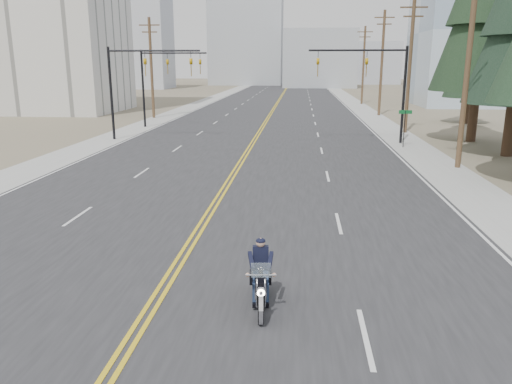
{
  "coord_description": "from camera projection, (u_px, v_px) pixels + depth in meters",
  "views": [
    {
      "loc": [
        3.49,
        -5.78,
        5.74
      ],
      "look_at": [
        2.08,
        10.25,
        1.6
      ],
      "focal_mm": 35.0,
      "sensor_mm": 36.0,
      "label": 1
    }
  ],
  "objects": [
    {
      "name": "haze_bldg_a",
      "position": [
        139.0,
        41.0,
        118.49
      ],
      "size": [
        14.0,
        12.0,
        22.0
      ],
      "primitive_type": "cube",
      "color": "#B7BCC6",
      "rests_on": "ground"
    },
    {
      "name": "utility_pole_e",
      "position": [
        364.0,
        64.0,
        72.35
      ],
      "size": [
        2.2,
        0.3,
        11.0
      ],
      "color": "brown",
      "rests_on": "ground"
    },
    {
      "name": "sidewalk_right",
      "position": [
        355.0,
        104.0,
        73.86
      ],
      "size": [
        3.0,
        200.0,
        0.01
      ],
      "primitive_type": "cube",
      "color": "#A5A5A0",
      "rests_on": "ground"
    },
    {
      "name": "traffic_mast_far",
      "position": [
        160.0,
        74.0,
        45.47
      ],
      "size": [
        6.1,
        0.26,
        7.0
      ],
      "color": "black",
      "rests_on": "ground"
    },
    {
      "name": "haze_bldg_f",
      "position": [
        103.0,
        55.0,
        134.98
      ],
      "size": [
        12.0,
        12.0,
        16.0
      ],
      "primitive_type": "cube",
      "color": "#ADB2B7",
      "rests_on": "ground"
    },
    {
      "name": "utility_pole_c",
      "position": [
        410.0,
        64.0,
        41.47
      ],
      "size": [
        2.2,
        0.3,
        11.0
      ],
      "color": "brown",
      "rests_on": "ground"
    },
    {
      "name": "utility_pole_d",
      "position": [
        382.0,
        62.0,
        55.88
      ],
      "size": [
        2.2,
        0.3,
        11.5
      ],
      "color": "brown",
      "rests_on": "ground"
    },
    {
      "name": "haze_bldg_b",
      "position": [
        319.0,
        59.0,
        125.47
      ],
      "size": [
        18.0,
        14.0,
        14.0
      ],
      "primitive_type": "cube",
      "color": "#ADB2B7",
      "rests_on": "ground"
    },
    {
      "name": "traffic_mast_left",
      "position": [
        136.0,
        75.0,
        37.71
      ],
      "size": [
        7.1,
        0.26,
        7.0
      ],
      "color": "black",
      "rests_on": "ground"
    },
    {
      "name": "utility_pole_b",
      "position": [
        468.0,
        59.0,
        26.94
      ],
      "size": [
        2.2,
        0.3,
        11.5
      ],
      "color": "brown",
      "rests_on": "ground"
    },
    {
      "name": "street_sign",
      "position": [
        405.0,
        122.0,
        34.88
      ],
      "size": [
        0.9,
        0.06,
        2.62
      ],
      "color": "black",
      "rests_on": "ground"
    },
    {
      "name": "road",
      "position": [
        277.0,
        103.0,
        74.84
      ],
      "size": [
        20.0,
        200.0,
        0.01
      ],
      "primitive_type": "cube",
      "color": "#303033",
      "rests_on": "ground"
    },
    {
      "name": "haze_bldg_d",
      "position": [
        247.0,
        37.0,
        140.15
      ],
      "size": [
        20.0,
        15.0,
        26.0
      ],
      "primitive_type": "cube",
      "color": "#ADB2B7",
      "rests_on": "ground"
    },
    {
      "name": "conifer_far",
      "position": [
        472.0,
        47.0,
        47.92
      ],
      "size": [
        4.78,
        4.78,
        12.79
      ],
      "rotation": [
        0.0,
        0.0,
        -0.3
      ],
      "color": "#382619",
      "rests_on": "ground"
    },
    {
      "name": "glass_building",
      "position": [
        507.0,
        33.0,
        69.63
      ],
      "size": [
        24.0,
        16.0,
        20.0
      ],
      "primitive_type": "cube",
      "color": "#9EB5CC",
      "rests_on": "ground"
    },
    {
      "name": "utility_pole_left",
      "position": [
        151.0,
        67.0,
        53.31
      ],
      "size": [
        2.2,
        0.3,
        10.5
      ],
      "color": "brown",
      "rests_on": "ground"
    },
    {
      "name": "traffic_mast_right",
      "position": [
        377.0,
        75.0,
        36.18
      ],
      "size": [
        7.1,
        0.26,
        7.0
      ],
      "color": "black",
      "rests_on": "ground"
    },
    {
      "name": "haze_bldg_e",
      "position": [
        374.0,
        63.0,
        148.4
      ],
      "size": [
        14.0,
        14.0,
        12.0
      ],
      "primitive_type": "cube",
      "color": "#B7BCC6",
      "rests_on": "ground"
    },
    {
      "name": "haze_bldg_c",
      "position": [
        471.0,
        48.0,
        107.78
      ],
      "size": [
        16.0,
        12.0,
        18.0
      ],
      "primitive_type": "cube",
      "color": "#B7BCC6",
      "rests_on": "ground"
    },
    {
      "name": "motorcyclist",
      "position": [
        261.0,
        275.0,
        11.94
      ],
      "size": [
        1.1,
        2.21,
        1.67
      ],
      "primitive_type": null,
      "rotation": [
        0.0,
        0.0,
        3.23
      ],
      "color": "black",
      "rests_on": "ground"
    },
    {
      "name": "sidewalk_left",
      "position": [
        202.0,
        103.0,
        75.81
      ],
      "size": [
        3.0,
        200.0,
        0.01
      ],
      "primitive_type": "cube",
      "color": "#A5A5A0",
      "rests_on": "ground"
    }
  ]
}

